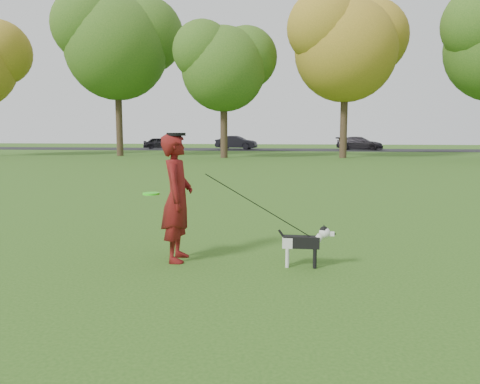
# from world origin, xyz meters

# --- Properties ---
(ground) EXTENTS (120.00, 120.00, 0.00)m
(ground) POSITION_xyz_m (0.00, 0.00, 0.00)
(ground) COLOR #285116
(ground) RESTS_ON ground
(road) EXTENTS (120.00, 7.00, 0.02)m
(road) POSITION_xyz_m (0.00, 40.00, 0.01)
(road) COLOR black
(road) RESTS_ON ground
(man) EXTENTS (0.47, 0.67, 1.75)m
(man) POSITION_xyz_m (-0.31, 0.27, 0.87)
(man) COLOR #5D120D
(man) RESTS_ON ground
(dog) EXTENTS (0.75, 0.15, 0.57)m
(dog) POSITION_xyz_m (1.44, 0.17, 0.35)
(dog) COLOR black
(dog) RESTS_ON ground
(car_left) EXTENTS (3.63, 2.14, 1.16)m
(car_left) POSITION_xyz_m (-13.02, 40.00, 0.60)
(car_left) COLOR black
(car_left) RESTS_ON road
(car_mid) EXTENTS (4.18, 1.96, 1.33)m
(car_mid) POSITION_xyz_m (-5.26, 40.00, 0.68)
(car_mid) COLOR black
(car_mid) RESTS_ON road
(car_right) EXTENTS (4.67, 2.98, 1.26)m
(car_right) POSITION_xyz_m (6.63, 40.00, 0.65)
(car_right) COLOR black
(car_right) RESTS_ON road
(man_held_items) EXTENTS (2.33, 0.29, 1.38)m
(man_held_items) POSITION_xyz_m (0.73, 0.19, 0.85)
(man_held_items) COLOR #3AFF20
(man_held_items) RESTS_ON ground
(tree_row) EXTENTS (51.74, 8.86, 12.01)m
(tree_row) POSITION_xyz_m (-1.43, 26.07, 7.41)
(tree_row) COLOR #38281C
(tree_row) RESTS_ON ground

